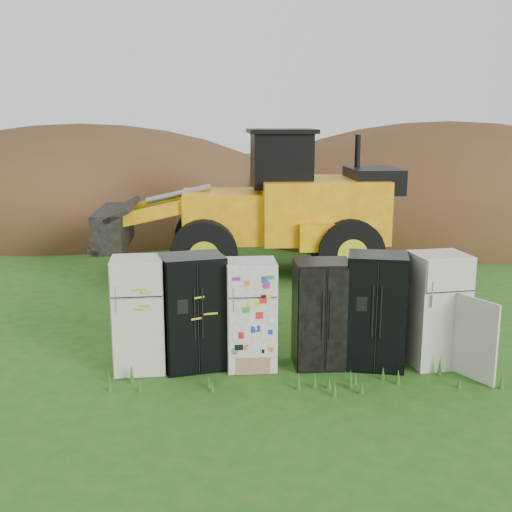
{
  "coord_description": "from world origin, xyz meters",
  "views": [
    {
      "loc": [
        -0.94,
        -9.56,
        3.87
      ],
      "look_at": [
        -0.47,
        2.0,
        1.35
      ],
      "focal_mm": 45.0,
      "sensor_mm": 36.0,
      "label": 1
    }
  ],
  "objects_px": {
    "fridge_black_side": "(193,312)",
    "fridge_sticker": "(251,314)",
    "fridge_dark_mid": "(322,314)",
    "fridge_open_door": "(437,309)",
    "fridge_leftmost": "(139,314)",
    "fridge_black_right": "(376,311)",
    "wheel_loader": "(244,203)"
  },
  "relations": [
    {
      "from": "fridge_black_side",
      "to": "fridge_sticker",
      "type": "height_order",
      "value": "fridge_black_side"
    },
    {
      "from": "fridge_dark_mid",
      "to": "fridge_open_door",
      "type": "relative_size",
      "value": 0.94
    },
    {
      "from": "fridge_black_side",
      "to": "fridge_leftmost",
      "type": "bearing_deg",
      "value": 170.31
    },
    {
      "from": "fridge_sticker",
      "to": "fridge_open_door",
      "type": "xyz_separation_m",
      "value": [
        2.93,
        0.0,
        0.04
      ]
    },
    {
      "from": "fridge_black_right",
      "to": "wheel_loader",
      "type": "relative_size",
      "value": 0.24
    },
    {
      "from": "fridge_black_side",
      "to": "wheel_loader",
      "type": "distance_m",
      "value": 6.18
    },
    {
      "from": "fridge_dark_mid",
      "to": "fridge_black_right",
      "type": "xyz_separation_m",
      "value": [
        0.85,
        -0.06,
        0.06
      ]
    },
    {
      "from": "fridge_dark_mid",
      "to": "fridge_sticker",
      "type": "bearing_deg",
      "value": 179.27
    },
    {
      "from": "fridge_black_side",
      "to": "fridge_dark_mid",
      "type": "xyz_separation_m",
      "value": [
        2.01,
        -0.01,
        -0.05
      ]
    },
    {
      "from": "fridge_sticker",
      "to": "fridge_black_right",
      "type": "bearing_deg",
      "value": -3.38
    },
    {
      "from": "fridge_black_side",
      "to": "fridge_dark_mid",
      "type": "bearing_deg",
      "value": -14.66
    },
    {
      "from": "fridge_black_side",
      "to": "wheel_loader",
      "type": "bearing_deg",
      "value": 66.75
    },
    {
      "from": "fridge_leftmost",
      "to": "fridge_black_right",
      "type": "height_order",
      "value": "fridge_black_right"
    },
    {
      "from": "fridge_open_door",
      "to": "fridge_black_side",
      "type": "bearing_deg",
      "value": 170.52
    },
    {
      "from": "fridge_leftmost",
      "to": "fridge_sticker",
      "type": "height_order",
      "value": "fridge_leftmost"
    },
    {
      "from": "fridge_leftmost",
      "to": "fridge_black_right",
      "type": "xyz_separation_m",
      "value": [
        3.69,
        0.0,
        0.02
      ]
    },
    {
      "from": "fridge_black_right",
      "to": "fridge_sticker",
      "type": "bearing_deg",
      "value": -169.07
    },
    {
      "from": "fridge_leftmost",
      "to": "fridge_black_side",
      "type": "distance_m",
      "value": 0.84
    },
    {
      "from": "wheel_loader",
      "to": "fridge_open_door",
      "type": "bearing_deg",
      "value": -66.56
    },
    {
      "from": "wheel_loader",
      "to": "fridge_dark_mid",
      "type": "bearing_deg",
      "value": -81.96
    },
    {
      "from": "fridge_black_right",
      "to": "wheel_loader",
      "type": "height_order",
      "value": "wheel_loader"
    },
    {
      "from": "fridge_sticker",
      "to": "fridge_open_door",
      "type": "relative_size",
      "value": 0.95
    },
    {
      "from": "fridge_black_right",
      "to": "fridge_leftmost",
      "type": "bearing_deg",
      "value": -167.95
    },
    {
      "from": "fridge_open_door",
      "to": "wheel_loader",
      "type": "relative_size",
      "value": 0.24
    },
    {
      "from": "fridge_black_side",
      "to": "fridge_open_door",
      "type": "height_order",
      "value": "fridge_black_side"
    },
    {
      "from": "fridge_sticker",
      "to": "fridge_open_door",
      "type": "bearing_deg",
      "value": -2.29
    },
    {
      "from": "wheel_loader",
      "to": "fridge_black_side",
      "type": "bearing_deg",
      "value": -100.82
    },
    {
      "from": "fridge_leftmost",
      "to": "wheel_loader",
      "type": "distance_m",
      "value": 6.43
    },
    {
      "from": "fridge_black_side",
      "to": "fridge_black_right",
      "type": "bearing_deg",
      "value": -15.82
    },
    {
      "from": "fridge_black_right",
      "to": "fridge_open_door",
      "type": "xyz_separation_m",
      "value": [
        0.97,
        0.04,
        -0.0
      ]
    },
    {
      "from": "wheel_loader",
      "to": "fridge_leftmost",
      "type": "bearing_deg",
      "value": -108.16
    },
    {
      "from": "fridge_black_side",
      "to": "fridge_black_right",
      "type": "xyz_separation_m",
      "value": [
        2.86,
        -0.07,
        0.0
      ]
    }
  ]
}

